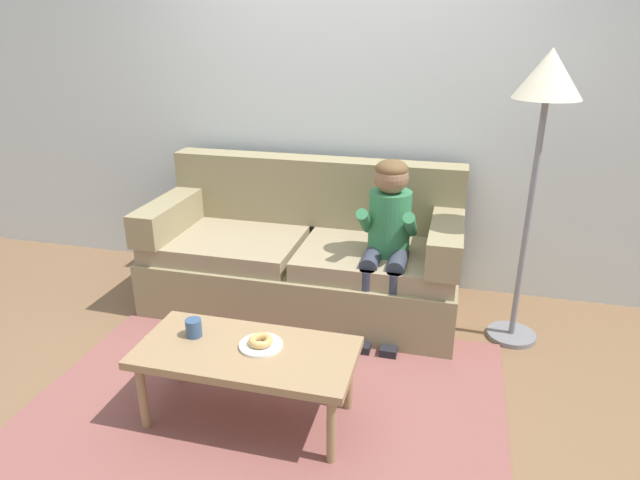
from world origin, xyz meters
TOP-DOWN VIEW (x-y plane):
  - ground at (0.00, 0.00)m, footprint 10.00×10.00m
  - wall_back at (0.00, 1.40)m, footprint 8.00×0.10m
  - area_rug at (0.00, -0.25)m, footprint 2.40×1.69m
  - couch at (-0.12, 0.85)m, footprint 2.08×0.90m
  - coffee_table at (-0.05, -0.41)m, footprint 1.05×0.50m
  - person_child at (0.47, 0.64)m, footprint 0.34×0.58m
  - plate at (0.01, -0.37)m, footprint 0.21×0.21m
  - donut at (0.01, -0.37)m, footprint 0.15×0.15m
  - mug at (-0.34, -0.36)m, footprint 0.08×0.08m
  - toy_controller at (-0.82, 0.08)m, footprint 0.23×0.09m
  - floor_lamp at (1.27, 0.73)m, footprint 0.36×0.36m

SIDE VIEW (x-z plane):
  - ground at x=0.00m, z-range 0.00..0.00m
  - area_rug at x=0.00m, z-range 0.00..0.01m
  - toy_controller at x=-0.82m, z-range 0.00..0.05m
  - couch at x=-0.12m, z-range -0.14..0.84m
  - coffee_table at x=-0.05m, z-range 0.16..0.57m
  - plate at x=0.01m, z-range 0.41..0.42m
  - donut at x=0.01m, z-range 0.42..0.46m
  - mug at x=-0.34m, z-range 0.41..0.50m
  - person_child at x=0.47m, z-range 0.12..1.22m
  - wall_back at x=0.00m, z-range 0.00..2.80m
  - floor_lamp at x=1.27m, z-range 0.59..2.32m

